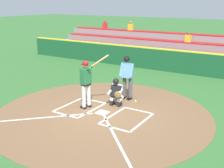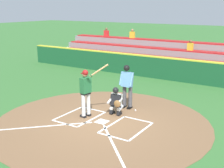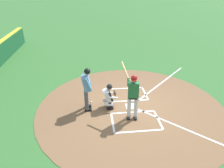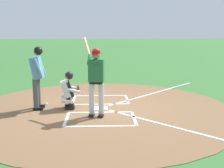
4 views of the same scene
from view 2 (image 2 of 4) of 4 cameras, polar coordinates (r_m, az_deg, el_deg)
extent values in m
plane|color=#387033|center=(11.09, -1.96, -7.33)|extent=(120.00, 120.00, 0.00)
cylinder|color=brown|center=(11.09, -1.96, -7.30)|extent=(8.00, 8.00, 0.01)
cube|color=white|center=(11.08, -1.96, -7.25)|extent=(0.44, 0.44, 0.01)
cube|color=white|center=(11.30, 5.08, -6.87)|extent=(1.20, 0.08, 0.01)
cube|color=white|center=(9.86, 0.13, -10.15)|extent=(1.20, 0.08, 0.01)
cube|color=white|center=(10.85, 0.02, -7.74)|extent=(0.08, 1.80, 0.01)
cube|color=white|center=(10.31, 5.71, -9.08)|extent=(0.08, 1.80, 0.01)
cube|color=white|center=(12.34, -3.61, -4.93)|extent=(1.20, 0.08, 0.01)
cube|color=white|center=(11.04, -9.18, -7.54)|extent=(1.20, 0.08, 0.01)
cube|color=white|center=(11.33, -3.85, -6.78)|extent=(0.08, 1.80, 0.01)
cube|color=white|center=(12.04, -8.47, -5.59)|extent=(0.08, 1.80, 0.01)
cube|color=white|center=(10.99, -17.53, -8.17)|extent=(3.73, 3.73, 0.01)
cube|color=white|center=(8.46, 1.82, -14.65)|extent=(3.73, 3.73, 0.01)
cylinder|color=silver|center=(11.36, -5.52, -4.15)|extent=(0.15, 0.15, 0.84)
cube|color=black|center=(11.54, -5.60, -6.24)|extent=(0.28, 0.16, 0.09)
cylinder|color=silver|center=(11.53, -4.56, -3.84)|extent=(0.15, 0.15, 0.84)
cube|color=black|center=(11.71, -4.65, -5.91)|extent=(0.28, 0.16, 0.09)
cube|color=black|center=(11.30, -5.09, -1.74)|extent=(0.28, 0.37, 0.10)
cube|color=#236638|center=(11.22, -5.13, -0.22)|extent=(0.31, 0.44, 0.60)
sphere|color=#9E7051|center=(11.13, -5.25, 1.84)|extent=(0.21, 0.21, 0.21)
sphere|color=maroon|center=(11.10, -5.19, 2.18)|extent=(0.23, 0.23, 0.23)
cube|color=maroon|center=(11.19, -5.56, 2.08)|extent=(0.14, 0.19, 0.02)
cylinder|color=#236638|center=(11.10, -5.04, 1.12)|extent=(0.44, 0.16, 0.21)
cylinder|color=#236638|center=(11.24, -4.26, 1.31)|extent=(0.28, 0.13, 0.29)
cylinder|color=tan|center=(11.01, -2.50, 2.65)|extent=(0.72, 0.25, 0.53)
cylinder|color=tan|center=(11.18, -4.14, 1.55)|extent=(0.09, 0.10, 0.08)
cube|color=black|center=(11.73, 1.45, -5.83)|extent=(0.15, 0.27, 0.09)
cube|color=black|center=(11.64, 1.37, -5.18)|extent=(0.15, 0.26, 0.37)
cylinder|color=silver|center=(11.70, 1.58, -4.66)|extent=(0.19, 0.38, 0.21)
cube|color=black|center=(11.85, 0.03, -5.59)|extent=(0.15, 0.27, 0.09)
cube|color=black|center=(11.77, -0.05, -4.94)|extent=(0.15, 0.26, 0.37)
cylinder|color=silver|center=(11.82, 0.16, -4.43)|extent=(0.19, 0.38, 0.21)
cube|color=silver|center=(11.66, 0.89, -2.95)|extent=(0.44, 0.40, 0.52)
cube|color=black|center=(11.57, 0.66, -3.10)|extent=(0.44, 0.27, 0.46)
sphere|color=#9E7051|center=(11.49, 0.75, -1.29)|extent=(0.21, 0.21, 0.21)
sphere|color=black|center=(11.47, 0.71, -1.22)|extent=(0.24, 0.24, 0.24)
cylinder|color=silver|center=(11.44, 1.44, -3.41)|extent=(0.14, 0.46, 0.20)
cylinder|color=silver|center=(11.60, -0.36, -3.15)|extent=(0.14, 0.46, 0.20)
ellipsoid|color=brown|center=(11.28, 1.02, -3.85)|extent=(0.29, 0.13, 0.28)
cylinder|color=#4C4C51|center=(12.35, 3.56, -2.49)|extent=(0.16, 0.16, 0.86)
cube|color=black|center=(12.46, 3.41, -4.59)|extent=(0.13, 0.28, 0.09)
cylinder|color=#4C4C51|center=(12.48, 2.43, -2.29)|extent=(0.16, 0.16, 0.86)
cube|color=black|center=(12.59, 2.29, -4.37)|extent=(0.13, 0.28, 0.09)
cube|color=#5B8EB7|center=(12.19, 2.94, 0.89)|extent=(0.45, 0.37, 0.66)
sphere|color=#9E7051|center=(12.05, 2.88, 3.02)|extent=(0.22, 0.22, 0.22)
sphere|color=black|center=(12.03, 2.84, 3.10)|extent=(0.25, 0.25, 0.25)
cylinder|color=#5B8EB7|center=(12.00, 3.76, 0.81)|extent=(0.10, 0.29, 0.56)
cylinder|color=#5B8EB7|center=(12.23, 1.78, 1.09)|extent=(0.10, 0.29, 0.56)
sphere|color=white|center=(12.20, 4.56, -5.08)|extent=(0.07, 0.07, 0.07)
cube|color=#19512D|center=(17.35, 12.22, 2.65)|extent=(22.00, 0.36, 1.25)
cube|color=yellow|center=(17.23, 12.34, 4.78)|extent=(22.00, 0.32, 0.06)
cube|color=gray|center=(18.38, 13.29, 1.98)|extent=(20.00, 0.85, 0.45)
cube|color=red|center=(18.32, 13.34, 2.79)|extent=(19.60, 0.72, 0.08)
cube|color=gray|center=(19.12, 14.19, 3.11)|extent=(20.00, 0.85, 0.90)
cube|color=red|center=(19.03, 14.28, 4.55)|extent=(19.60, 0.72, 0.08)
cube|color=gray|center=(19.87, 15.02, 4.15)|extent=(20.00, 0.85, 1.35)
cube|color=red|center=(19.76, 15.16, 6.18)|extent=(19.60, 0.72, 0.08)
cube|color=gray|center=(20.64, 15.80, 5.11)|extent=(20.00, 0.85, 1.80)
cube|color=red|center=(20.51, 15.98, 7.69)|extent=(19.60, 0.72, 0.08)
cube|color=yellow|center=(19.71, 14.87, 6.97)|extent=(0.36, 0.22, 0.46)
sphere|color=brown|center=(19.67, 14.94, 7.95)|extent=(0.20, 0.20, 0.20)
cube|color=yellow|center=(22.30, 3.93, 9.45)|extent=(0.36, 0.22, 0.46)
sphere|color=#9E7051|center=(22.27, 3.95, 10.32)|extent=(0.20, 0.20, 0.20)
cube|color=orange|center=(21.00, -2.60, 5.42)|extent=(0.36, 0.22, 0.46)
sphere|color=#9E7051|center=(20.95, -2.61, 6.34)|extent=(0.20, 0.20, 0.20)
cube|color=red|center=(23.50, -1.09, 9.75)|extent=(0.36, 0.22, 0.46)
sphere|color=brown|center=(23.47, -1.10, 10.58)|extent=(0.20, 0.20, 0.20)
cube|color=#2D844C|center=(22.75, -8.53, 6.00)|extent=(0.36, 0.22, 0.46)
sphere|color=beige|center=(22.70, -8.56, 6.85)|extent=(0.20, 0.20, 0.20)
camera|label=1|loc=(0.54, -13.45, -4.60)|focal=45.32mm
camera|label=3|loc=(16.58, -20.94, 16.42)|focal=32.79mm
camera|label=4|loc=(16.68, -26.87, 7.01)|focal=46.37mm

